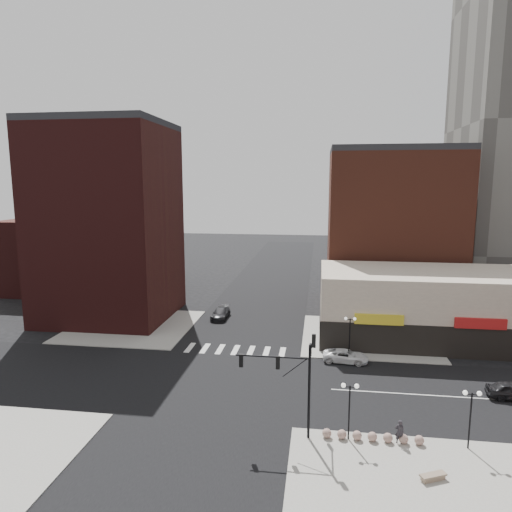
# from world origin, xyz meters

# --- Properties ---
(ground) EXTENTS (240.00, 240.00, 0.00)m
(ground) POSITION_xyz_m (0.00, 0.00, 0.00)
(ground) COLOR black
(ground) RESTS_ON ground
(road_ew) EXTENTS (200.00, 14.00, 0.02)m
(road_ew) POSITION_xyz_m (0.00, 0.00, 0.01)
(road_ew) COLOR black
(road_ew) RESTS_ON ground
(road_ns) EXTENTS (14.00, 200.00, 0.02)m
(road_ns) POSITION_xyz_m (0.00, 0.00, 0.01)
(road_ns) COLOR black
(road_ns) RESTS_ON ground
(sidewalk_nw) EXTENTS (15.00, 15.00, 0.12)m
(sidewalk_nw) POSITION_xyz_m (-14.50, 14.50, 0.06)
(sidewalk_nw) COLOR gray
(sidewalk_nw) RESTS_ON ground
(sidewalk_ne) EXTENTS (15.00, 15.00, 0.12)m
(sidewalk_ne) POSITION_xyz_m (14.50, 14.50, 0.06)
(sidewalk_ne) COLOR gray
(sidewalk_ne) RESTS_ON ground
(sidewalk_se) EXTENTS (18.00, 14.00, 0.12)m
(sidewalk_se) POSITION_xyz_m (16.00, -14.00, 0.06)
(sidewalk_se) COLOR gray
(sidewalk_se) RESTS_ON ground
(building_nw) EXTENTS (16.00, 15.00, 25.00)m
(building_nw) POSITION_xyz_m (-19.00, 18.50, 12.50)
(building_nw) COLOR #3A1312
(building_nw) RESTS_ON ground
(building_nw_low) EXTENTS (20.00, 18.00, 12.00)m
(building_nw_low) POSITION_xyz_m (-32.00, 34.00, 6.00)
(building_nw_low) COLOR #3A1312
(building_nw_low) RESTS_ON ground
(building_ne_midrise) EXTENTS (18.00, 15.00, 22.00)m
(building_ne_midrise) POSITION_xyz_m (19.00, 29.50, 11.00)
(building_ne_midrise) COLOR #602B1D
(building_ne_midrise) RESTS_ON ground
(building_ne_row) EXTENTS (24.20, 12.20, 8.00)m
(building_ne_row) POSITION_xyz_m (21.00, 15.00, 3.30)
(building_ne_row) COLOR beige
(building_ne_row) RESTS_ON ground
(traffic_signal) EXTENTS (5.59, 3.09, 7.77)m
(traffic_signal) POSITION_xyz_m (7.24, -7.83, 4.96)
(traffic_signal) COLOR black
(traffic_signal) RESTS_ON ground
(street_lamp_se_a) EXTENTS (1.22, 0.32, 4.16)m
(street_lamp_se_a) POSITION_xyz_m (11.00, -8.00, 3.29)
(street_lamp_se_a) COLOR black
(street_lamp_se_a) RESTS_ON sidewalk_se
(street_lamp_se_b) EXTENTS (1.22, 0.32, 4.16)m
(street_lamp_se_b) POSITION_xyz_m (19.00, -8.00, 3.29)
(street_lamp_se_b) COLOR black
(street_lamp_se_b) RESTS_ON sidewalk_se
(street_lamp_ne) EXTENTS (1.22, 0.32, 4.16)m
(street_lamp_ne) POSITION_xyz_m (12.00, 8.00, 3.29)
(street_lamp_ne) COLOR black
(street_lamp_ne) RESTS_ON sidewalk_ne
(bollard_row) EXTENTS (6.95, 0.65, 0.65)m
(bollard_row) POSITION_xyz_m (12.65, -8.00, 0.45)
(bollard_row) COLOR gray
(bollard_row) RESTS_ON sidewalk_se
(white_suv) EXTENTS (4.73, 2.53, 1.26)m
(white_suv) POSITION_xyz_m (11.57, 6.50, 0.63)
(white_suv) COLOR white
(white_suv) RESTS_ON ground
(dark_sedan_north) EXTENTS (2.03, 4.88, 1.41)m
(dark_sedan_north) POSITION_xyz_m (-4.23, 19.51, 0.71)
(dark_sedan_north) COLOR black
(dark_sedan_north) RESTS_ON ground
(pedestrian) EXTENTS (0.63, 0.41, 1.71)m
(pedestrian) POSITION_xyz_m (14.46, -8.00, 0.97)
(pedestrian) COLOR #252227
(pedestrian) RESTS_ON sidewalk_se
(stone_bench) EXTENTS (1.73, 1.16, 0.39)m
(stone_bench) POSITION_xyz_m (15.84, -11.82, 0.33)
(stone_bench) COLOR #86725C
(stone_bench) RESTS_ON sidewalk_se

